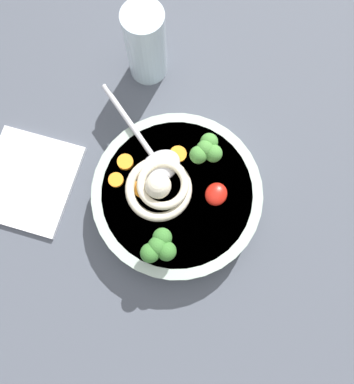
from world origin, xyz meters
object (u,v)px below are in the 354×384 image
noodle_pile (160,187)px  folded_napkin (28,181)px  soup_spoon (155,159)px  drinking_glass (146,45)px  soup_bowl (177,196)px

noodle_pile → folded_napkin: size_ratio=0.69×
noodle_pile → soup_spoon: bearing=37.2°
drinking_glass → folded_napkin: bearing=164.2°
soup_bowl → drinking_glass: bearing=38.8°
noodle_pile → soup_spoon: 4.32cm
soup_bowl → drinking_glass: 23.15cm
noodle_pile → drinking_glass: bearing=33.0°
noodle_pile → drinking_glass: size_ratio=0.79×
soup_bowl → soup_spoon: (2.70, 4.88, 3.20)cm
soup_bowl → folded_napkin: size_ratio=1.63×
drinking_glass → noodle_pile: bearing=-147.0°
drinking_glass → soup_bowl: bearing=-141.2°
soup_bowl → folded_napkin: (-7.67, 21.51, -2.17)cm
drinking_glass → soup_spoon: bearing=-148.0°
noodle_pile → folded_napkin: bearing=109.9°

